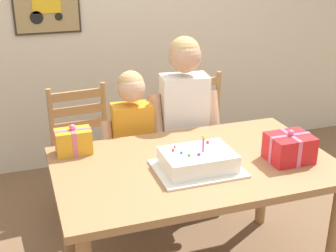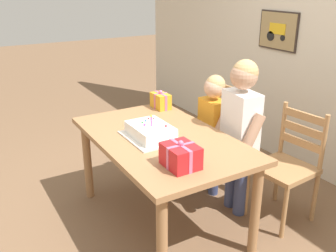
{
  "view_description": "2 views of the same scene",
  "coord_description": "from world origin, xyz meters",
  "px_view_note": "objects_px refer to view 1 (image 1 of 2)",
  "views": [
    {
      "loc": [
        -0.85,
        -2.04,
        1.85
      ],
      "look_at": [
        -0.11,
        0.11,
        0.93
      ],
      "focal_mm": 49.1,
      "sensor_mm": 36.0,
      "label": 1
    },
    {
      "loc": [
        2.28,
        -1.29,
        1.85
      ],
      "look_at": [
        -0.0,
        0.06,
        0.82
      ],
      "focal_mm": 40.38,
      "sensor_mm": 36.0,
      "label": 2
    }
  ],
  "objects_px": {
    "gift_box_beside_cake": "(289,148)",
    "chair_left": "(86,153)",
    "child_younger": "(133,136)",
    "child_older": "(184,113)",
    "dining_table": "(194,178)",
    "chair_right": "(204,137)",
    "gift_box_red_large": "(74,141)",
    "birthday_cake": "(198,161)"
  },
  "relations": [
    {
      "from": "gift_box_red_large",
      "to": "gift_box_beside_cake",
      "type": "distance_m",
      "value": 1.18
    },
    {
      "from": "gift_box_red_large",
      "to": "gift_box_beside_cake",
      "type": "relative_size",
      "value": 0.86
    },
    {
      "from": "birthday_cake",
      "to": "chair_right",
      "type": "bearing_deg",
      "value": 64.61
    },
    {
      "from": "dining_table",
      "to": "chair_left",
      "type": "xyz_separation_m",
      "value": [
        -0.45,
        0.9,
        -0.18
      ]
    },
    {
      "from": "dining_table",
      "to": "chair_left",
      "type": "height_order",
      "value": "chair_left"
    },
    {
      "from": "gift_box_beside_cake",
      "to": "gift_box_red_large",
      "type": "bearing_deg",
      "value": 156.51
    },
    {
      "from": "dining_table",
      "to": "chair_right",
      "type": "xyz_separation_m",
      "value": [
        0.45,
        0.9,
        -0.18
      ]
    },
    {
      "from": "chair_left",
      "to": "chair_right",
      "type": "bearing_deg",
      "value": -0.0
    },
    {
      "from": "birthday_cake",
      "to": "child_younger",
      "type": "distance_m",
      "value": 0.73
    },
    {
      "from": "birthday_cake",
      "to": "child_younger",
      "type": "xyz_separation_m",
      "value": [
        -0.16,
        0.7,
        -0.13
      ]
    },
    {
      "from": "gift_box_beside_cake",
      "to": "child_younger",
      "type": "relative_size",
      "value": 0.21
    },
    {
      "from": "birthday_cake",
      "to": "gift_box_red_large",
      "type": "relative_size",
      "value": 2.19
    },
    {
      "from": "dining_table",
      "to": "birthday_cake",
      "type": "relative_size",
      "value": 3.38
    },
    {
      "from": "chair_left",
      "to": "child_older",
      "type": "relative_size",
      "value": 0.71
    },
    {
      "from": "gift_box_red_large",
      "to": "chair_left",
      "type": "distance_m",
      "value": 0.68
    },
    {
      "from": "chair_left",
      "to": "birthday_cake",
      "type": "bearing_deg",
      "value": -66.04
    },
    {
      "from": "gift_box_red_large",
      "to": "child_older",
      "type": "bearing_deg",
      "value": 20.73
    },
    {
      "from": "gift_box_beside_cake",
      "to": "chair_left",
      "type": "height_order",
      "value": "gift_box_beside_cake"
    },
    {
      "from": "chair_left",
      "to": "child_older",
      "type": "bearing_deg",
      "value": -24.01
    },
    {
      "from": "gift_box_beside_cake",
      "to": "chair_left",
      "type": "relative_size",
      "value": 0.25
    },
    {
      "from": "child_older",
      "to": "child_younger",
      "type": "relative_size",
      "value": 1.17
    },
    {
      "from": "birthday_cake",
      "to": "chair_right",
      "type": "relative_size",
      "value": 0.48
    },
    {
      "from": "dining_table",
      "to": "chair_left",
      "type": "bearing_deg",
      "value": 116.79
    },
    {
      "from": "child_younger",
      "to": "chair_left",
      "type": "bearing_deg",
      "value": 134.35
    },
    {
      "from": "child_younger",
      "to": "gift_box_red_large",
      "type": "bearing_deg",
      "value": -144.73
    },
    {
      "from": "chair_left",
      "to": "child_younger",
      "type": "distance_m",
      "value": 0.44
    },
    {
      "from": "gift_box_beside_cake",
      "to": "child_younger",
      "type": "xyz_separation_m",
      "value": [
        -0.67,
        0.76,
        -0.15
      ]
    },
    {
      "from": "dining_table",
      "to": "child_younger",
      "type": "distance_m",
      "value": 0.65
    },
    {
      "from": "child_older",
      "to": "child_younger",
      "type": "xyz_separation_m",
      "value": [
        -0.35,
        0.0,
        -0.12
      ]
    },
    {
      "from": "gift_box_beside_cake",
      "to": "child_younger",
      "type": "height_order",
      "value": "child_younger"
    },
    {
      "from": "gift_box_beside_cake",
      "to": "chair_right",
      "type": "bearing_deg",
      "value": 92.16
    },
    {
      "from": "chair_left",
      "to": "child_younger",
      "type": "height_order",
      "value": "child_younger"
    },
    {
      "from": "dining_table",
      "to": "gift_box_red_large",
      "type": "height_order",
      "value": "gift_box_red_large"
    },
    {
      "from": "dining_table",
      "to": "gift_box_beside_cake",
      "type": "distance_m",
      "value": 0.53
    },
    {
      "from": "birthday_cake",
      "to": "chair_left",
      "type": "distance_m",
      "value": 1.12
    },
    {
      "from": "gift_box_red_large",
      "to": "child_younger",
      "type": "xyz_separation_m",
      "value": [
        0.41,
        0.29,
        -0.15
      ]
    },
    {
      "from": "dining_table",
      "to": "birthday_cake",
      "type": "xyz_separation_m",
      "value": [
        -0.02,
        -0.08,
        0.14
      ]
    },
    {
      "from": "chair_left",
      "to": "child_older",
      "type": "distance_m",
      "value": 0.76
    },
    {
      "from": "gift_box_beside_cake",
      "to": "birthday_cake",
      "type": "bearing_deg",
      "value": 173.7
    },
    {
      "from": "chair_right",
      "to": "child_younger",
      "type": "bearing_deg",
      "value": -156.09
    },
    {
      "from": "chair_right",
      "to": "birthday_cake",
      "type": "bearing_deg",
      "value": -115.39
    },
    {
      "from": "child_older",
      "to": "gift_box_red_large",
      "type": "bearing_deg",
      "value": -159.27
    }
  ]
}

